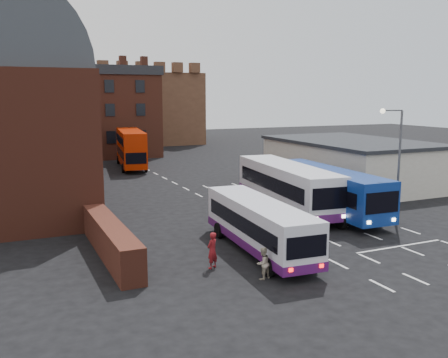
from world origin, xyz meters
name	(u,v)px	position (x,y,z in m)	size (l,w,h in m)	color
ground	(295,243)	(0.00, 0.00, 0.00)	(180.00, 180.00, 0.00)	black
forecourt_wall	(111,240)	(-10.20, 2.00, 0.90)	(1.20, 10.00, 1.80)	#602B1E
cream_building	(351,162)	(15.00, 14.00, 2.16)	(10.40, 16.40, 4.25)	beige
brick_terrace	(73,117)	(-6.00, 46.00, 5.50)	(22.00, 10.00, 11.00)	brown
castle_keep	(126,108)	(6.00, 66.00, 6.00)	(22.00, 22.00, 12.00)	brown
bus_white_outbound	(259,223)	(-2.69, -0.56, 1.64)	(3.06, 10.28, 2.77)	silver
bus_white_inbound	(287,184)	(3.82, 7.24, 2.01)	(4.20, 12.72, 3.41)	white
bus_blue	(327,188)	(5.82, 5.08, 1.92)	(3.44, 12.02, 3.25)	navy
bus_red_double	(131,148)	(-1.31, 33.33, 2.32)	(4.06, 11.18, 4.37)	#B31E00
street_lamp	(396,155)	(8.35, 1.22, 4.58)	(1.48, 0.65, 7.58)	#505256
pedestrian_red	(212,250)	(-6.03, -1.93, 0.91)	(0.66, 0.44, 1.82)	maroon
pedestrian_beige	(263,263)	(-4.46, -4.24, 0.76)	(0.74, 0.57, 1.51)	#B7AB93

